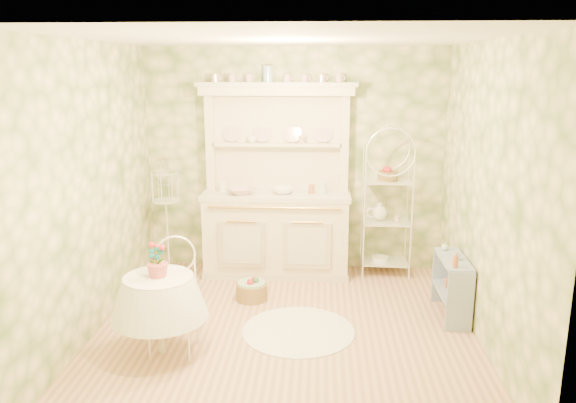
# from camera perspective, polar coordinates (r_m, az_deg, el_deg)

# --- Properties ---
(floor) EXTENTS (3.60, 3.60, 0.00)m
(floor) POSITION_cam_1_polar(r_m,az_deg,el_deg) (5.54, -0.31, -12.89)
(floor) COLOR tan
(floor) RESTS_ON ground
(ceiling) EXTENTS (3.60, 3.60, 0.00)m
(ceiling) POSITION_cam_1_polar(r_m,az_deg,el_deg) (4.96, -0.35, 16.27)
(ceiling) COLOR white
(ceiling) RESTS_ON floor
(wall_left) EXTENTS (3.60, 3.60, 0.00)m
(wall_left) POSITION_cam_1_polar(r_m,az_deg,el_deg) (5.49, -19.41, 1.06)
(wall_left) COLOR #F8E6B6
(wall_left) RESTS_ON floor
(wall_right) EXTENTS (3.60, 3.60, 0.00)m
(wall_right) POSITION_cam_1_polar(r_m,az_deg,el_deg) (5.28, 19.55, 0.57)
(wall_right) COLOR #F8E6B6
(wall_right) RESTS_ON floor
(wall_back) EXTENTS (3.60, 3.60, 0.00)m
(wall_back) POSITION_cam_1_polar(r_m,az_deg,el_deg) (6.84, 0.64, 4.18)
(wall_back) COLOR #F8E6B6
(wall_back) RESTS_ON floor
(wall_front) EXTENTS (3.60, 3.60, 0.00)m
(wall_front) POSITION_cam_1_polar(r_m,az_deg,el_deg) (3.35, -2.30, -5.89)
(wall_front) COLOR #F8E6B6
(wall_front) RESTS_ON floor
(kitchen_dresser) EXTENTS (1.87, 0.61, 2.29)m
(kitchen_dresser) POSITION_cam_1_polar(r_m,az_deg,el_deg) (6.62, -1.21, 2.05)
(kitchen_dresser) COLOR #FBEECE
(kitchen_dresser) RESTS_ON floor
(bakers_rack) EXTENTS (0.57, 0.42, 1.76)m
(bakers_rack) POSITION_cam_1_polar(r_m,az_deg,el_deg) (6.79, 9.99, -0.14)
(bakers_rack) COLOR white
(bakers_rack) RESTS_ON floor
(side_shelf) EXTENTS (0.34, 0.78, 0.65)m
(side_shelf) POSITION_cam_1_polar(r_m,az_deg,el_deg) (5.92, 16.30, -8.21)
(side_shelf) COLOR #8FA1C2
(side_shelf) RESTS_ON floor
(round_table) EXTENTS (0.88, 0.88, 0.73)m
(round_table) POSITION_cam_1_polar(r_m,az_deg,el_deg) (5.11, -12.85, -11.07)
(round_table) COLOR white
(round_table) RESTS_ON floor
(cafe_chair) EXTENTS (0.46, 0.46, 0.86)m
(cafe_chair) POSITION_cam_1_polar(r_m,az_deg,el_deg) (5.06, -11.63, -10.44)
(cafe_chair) COLOR white
(cafe_chair) RESTS_ON floor
(birdcage_stand) EXTENTS (0.34, 0.34, 1.42)m
(birdcage_stand) POSITION_cam_1_polar(r_m,az_deg,el_deg) (6.88, -12.23, -1.54)
(birdcage_stand) COLOR white
(birdcage_stand) RESTS_ON floor
(floor_basket) EXTENTS (0.36, 0.36, 0.21)m
(floor_basket) POSITION_cam_1_polar(r_m,az_deg,el_deg) (6.17, -3.71, -8.99)
(floor_basket) COLOR olive
(floor_basket) RESTS_ON floor
(lace_rug) EXTENTS (1.30, 1.30, 0.01)m
(lace_rug) POSITION_cam_1_polar(r_m,az_deg,el_deg) (5.51, 1.05, -12.99)
(lace_rug) COLOR white
(lace_rug) RESTS_ON floor
(bowl_floral) EXTENTS (0.37, 0.37, 0.07)m
(bowl_floral) POSITION_cam_1_polar(r_m,az_deg,el_deg) (6.60, -4.79, 0.83)
(bowl_floral) COLOR white
(bowl_floral) RESTS_ON kitchen_dresser
(bowl_white) EXTENTS (0.25, 0.25, 0.08)m
(bowl_white) POSITION_cam_1_polar(r_m,az_deg,el_deg) (6.59, -0.53, 0.86)
(bowl_white) COLOR white
(bowl_white) RESTS_ON kitchen_dresser
(cup_left) EXTENTS (0.14, 0.14, 0.09)m
(cup_left) POSITION_cam_1_polar(r_m,az_deg,el_deg) (6.73, -3.69, 6.23)
(cup_left) COLOR white
(cup_left) RESTS_ON kitchen_dresser
(cup_right) EXTENTS (0.13, 0.13, 0.09)m
(cup_right) POSITION_cam_1_polar(r_m,az_deg,el_deg) (6.68, 1.47, 6.20)
(cup_right) COLOR white
(cup_right) RESTS_ON kitchen_dresser
(potted_geranium) EXTENTS (0.15, 0.10, 0.27)m
(potted_geranium) POSITION_cam_1_polar(r_m,az_deg,el_deg) (4.92, -13.24, -5.97)
(potted_geranium) COLOR #3F7238
(potted_geranium) RESTS_ON round_table
(bottle_amber) EXTENTS (0.07, 0.07, 0.15)m
(bottle_amber) POSITION_cam_1_polar(r_m,az_deg,el_deg) (5.55, 16.64, -5.77)
(bottle_amber) COLOR #B5643E
(bottle_amber) RESTS_ON side_shelf
(bottle_blue) EXTENTS (0.05, 0.05, 0.10)m
(bottle_blue) POSITION_cam_1_polar(r_m,az_deg,el_deg) (5.78, 16.81, -5.32)
(bottle_blue) COLOR #97BFE0
(bottle_blue) RESTS_ON side_shelf
(bottle_glass) EXTENTS (0.09, 0.09, 0.09)m
(bottle_glass) POSITION_cam_1_polar(r_m,az_deg,el_deg) (6.04, 15.64, -4.49)
(bottle_glass) COLOR silver
(bottle_glass) RESTS_ON side_shelf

